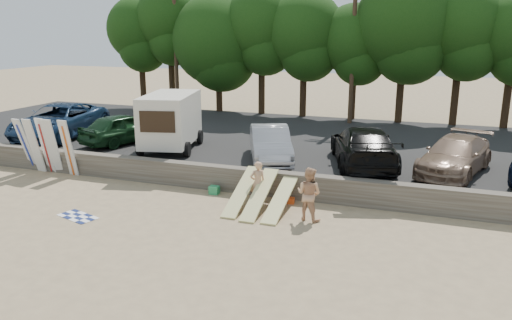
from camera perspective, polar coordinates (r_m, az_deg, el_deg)
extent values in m
plane|color=tan|center=(17.53, -4.82, -6.60)|extent=(120.00, 120.00, 0.00)
cube|color=#6B6356|center=(19.98, -1.29, -2.34)|extent=(44.00, 0.50, 1.00)
cube|color=#282828|center=(26.92, 4.45, 1.77)|extent=(44.00, 14.50, 0.70)
cylinder|color=#382616|center=(38.61, -12.81, 8.80)|extent=(0.44, 0.44, 3.84)
sphere|color=#234915|center=(38.43, -13.14, 14.37)|extent=(4.73, 4.73, 4.73)
cylinder|color=#382616|center=(37.33, -9.59, 9.13)|extent=(0.44, 0.44, 4.31)
sphere|color=#234915|center=(37.17, -9.87, 15.60)|extent=(4.75, 4.75, 4.75)
cylinder|color=#382616|center=(35.71, -4.24, 8.27)|extent=(0.44, 0.44, 3.35)
sphere|color=#234915|center=(35.49, -4.35, 13.53)|extent=(6.37, 6.37, 6.37)
cylinder|color=#382616|center=(34.51, 0.65, 8.64)|extent=(0.44, 0.44, 4.01)
sphere|color=#234915|center=(34.31, 0.67, 15.16)|extent=(5.16, 5.16, 5.16)
cylinder|color=#382616|center=(33.59, 5.41, 8.18)|extent=(0.44, 0.44, 3.75)
sphere|color=#234915|center=(33.38, 5.57, 14.45)|extent=(5.14, 5.14, 5.14)
cylinder|color=#382616|center=(33.05, 10.95, 7.58)|extent=(0.44, 0.44, 3.41)
sphere|color=#234915|center=(32.81, 11.24, 13.35)|extent=(4.49, 4.49, 4.49)
cylinder|color=#382616|center=(32.46, 16.16, 7.74)|extent=(0.44, 0.44, 4.08)
sphere|color=#234915|center=(32.26, 16.67, 14.77)|extent=(6.04, 6.04, 6.04)
cylinder|color=#382616|center=(32.65, 21.83, 7.20)|extent=(0.44, 0.44, 3.96)
sphere|color=#234915|center=(32.44, 22.49, 13.98)|extent=(4.92, 4.92, 4.92)
cylinder|color=#382616|center=(32.88, 26.77, 6.52)|extent=(0.44, 0.44, 3.72)
cylinder|color=#473321|center=(35.16, -9.16, 12.64)|extent=(0.26, 0.26, 9.00)
cylinder|color=#473321|center=(31.22, 11.02, 12.33)|extent=(0.26, 0.26, 9.00)
cube|color=beige|center=(24.32, -9.75, 4.72)|extent=(3.05, 4.60, 2.32)
cube|color=black|center=(22.27, -11.22, 4.30)|extent=(1.55, 0.42, 0.95)
cylinder|color=black|center=(23.60, -13.09, 1.32)|extent=(0.37, 0.73, 0.70)
cylinder|color=black|center=(22.98, -7.86, 1.21)|extent=(0.37, 0.73, 0.70)
cylinder|color=black|center=(26.14, -11.18, 2.71)|extent=(0.37, 0.73, 0.70)
cylinder|color=black|center=(25.58, -6.43, 2.64)|extent=(0.37, 0.73, 0.70)
imported|color=#152A4A|center=(28.90, -21.57, 4.17)|extent=(3.73, 6.68, 1.77)
imported|color=black|center=(26.37, -14.95, 3.54)|extent=(3.13, 4.89, 1.55)
imported|color=#9C9CA1|center=(21.97, 1.63, 1.84)|extent=(3.31, 4.91, 1.53)
imported|color=black|center=(21.66, 12.16, 1.55)|extent=(3.93, 6.29, 1.70)
imported|color=#8C6F59|center=(21.67, 21.80, 0.49)|extent=(3.43, 5.39, 1.45)
cube|color=silver|center=(25.10, -24.83, 1.60)|extent=(0.61, 0.88, 2.51)
cube|color=silver|center=(24.63, -24.02, 1.50)|extent=(0.54, 0.72, 2.54)
cube|color=silver|center=(24.40, -22.93, 1.54)|extent=(0.57, 0.59, 2.57)
cube|color=silver|center=(24.08, -22.23, 1.43)|extent=(0.52, 0.62, 2.55)
cube|color=silver|center=(23.50, -20.68, 1.28)|extent=(0.54, 0.56, 2.57)
cube|color=beige|center=(18.40, -1.60, -3.58)|extent=(0.56, 2.82, 1.17)
cube|color=beige|center=(18.04, 0.42, -3.93)|extent=(0.56, 2.81, 1.18)
cube|color=beige|center=(17.95, 2.81, -4.45)|extent=(0.56, 2.89, 0.94)
imported|color=tan|center=(18.57, 0.19, -2.62)|extent=(0.72, 0.68, 1.65)
imported|color=tan|center=(17.10, 6.06, -3.87)|extent=(1.06, 0.91, 1.86)
cube|color=#2A9A58|center=(19.95, -4.79, -3.43)|extent=(0.39, 0.31, 0.32)
cube|color=#E4501A|center=(18.89, 3.95, -4.64)|extent=(0.33, 0.28, 0.22)
plane|color=white|center=(18.65, -19.69, -6.10)|extent=(1.88, 1.88, 0.00)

